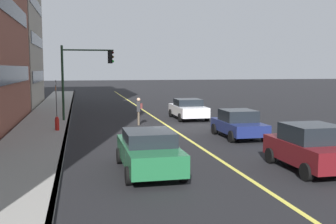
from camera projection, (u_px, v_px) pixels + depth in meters
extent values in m
plane|color=black|center=(171.00, 128.00, 24.69)|extent=(200.00, 200.00, 0.00)
cube|color=gray|center=(40.00, 131.00, 23.02)|extent=(80.00, 3.16, 0.15)
cube|color=slate|center=(67.00, 130.00, 23.34)|extent=(80.00, 0.16, 0.15)
cube|color=#D8CC4C|center=(171.00, 128.00, 24.69)|extent=(80.00, 0.16, 0.01)
cube|color=#262D38|center=(14.00, 75.00, 25.31)|extent=(14.58, 0.06, 1.10)
cube|color=#262D38|center=(11.00, 8.00, 24.86)|extent=(14.58, 0.06, 1.10)
cube|color=#262D38|center=(39.00, 76.00, 40.78)|extent=(10.83, 0.06, 1.10)
cube|color=#262D38|center=(37.00, 41.00, 40.39)|extent=(10.83, 0.06, 1.10)
cube|color=#262D38|center=(36.00, 5.00, 40.00)|extent=(10.83, 0.06, 1.10)
cube|color=silver|center=(188.00, 110.00, 29.11)|extent=(4.37, 1.94, 0.68)
cube|color=black|center=(188.00, 102.00, 29.08)|extent=(1.84, 1.79, 0.48)
cylinder|color=black|center=(207.00, 117.00, 27.96)|extent=(0.60, 0.22, 0.60)
cylinder|color=black|center=(180.00, 118.00, 27.55)|extent=(0.60, 0.22, 0.60)
cylinder|color=black|center=(195.00, 112.00, 30.76)|extent=(0.60, 0.22, 0.60)
cylinder|color=black|center=(171.00, 113.00, 30.35)|extent=(0.60, 0.22, 0.60)
cube|color=navy|center=(239.00, 127.00, 21.32)|extent=(3.91, 1.81, 0.58)
cube|color=black|center=(238.00, 115.00, 21.35)|extent=(1.79, 1.67, 0.60)
cylinder|color=black|center=(265.00, 135.00, 20.29)|extent=(0.60, 0.22, 0.60)
cylinder|color=black|center=(232.00, 137.00, 19.91)|extent=(0.60, 0.22, 0.60)
cylinder|color=black|center=(244.00, 128.00, 22.80)|extent=(0.60, 0.22, 0.60)
cylinder|color=black|center=(215.00, 129.00, 22.41)|extent=(0.60, 0.22, 0.60)
cube|color=#591116|center=(311.00, 152.00, 14.52)|extent=(3.84, 1.89, 0.75)
cube|color=black|center=(312.00, 133.00, 14.43)|extent=(1.87, 1.74, 0.62)
cylinder|color=black|center=(307.00, 172.00, 13.13)|extent=(0.60, 0.22, 0.60)
cylinder|color=black|center=(313.00, 153.00, 15.99)|extent=(0.60, 0.22, 0.60)
cylinder|color=black|center=(271.00, 156.00, 15.59)|extent=(0.60, 0.22, 0.60)
cube|color=#1E6038|center=(149.00, 154.00, 14.26)|extent=(4.48, 1.82, 0.72)
cube|color=black|center=(149.00, 137.00, 14.13)|extent=(2.02, 1.67, 0.48)
cylinder|color=black|center=(120.00, 156.00, 15.55)|extent=(0.60, 0.22, 0.60)
cylinder|color=black|center=(164.00, 154.00, 15.93)|extent=(0.60, 0.22, 0.60)
cylinder|color=black|center=(129.00, 176.00, 12.67)|extent=(0.60, 0.22, 0.60)
cylinder|color=black|center=(183.00, 173.00, 13.06)|extent=(0.60, 0.22, 0.60)
cylinder|color=brown|center=(139.00, 119.00, 25.95)|extent=(0.16, 0.16, 0.88)
cylinder|color=brown|center=(139.00, 118.00, 26.18)|extent=(0.16, 0.16, 0.88)
cube|color=#262628|center=(139.00, 107.00, 25.98)|extent=(0.46, 0.30, 0.66)
sphere|color=tan|center=(139.00, 100.00, 25.93)|extent=(0.24, 0.24, 0.24)
cube|color=#592626|center=(141.00, 106.00, 25.98)|extent=(0.29, 0.21, 0.34)
cylinder|color=#1E3823|center=(63.00, 84.00, 27.14)|extent=(0.16, 0.16, 5.21)
cylinder|color=#1E3823|center=(88.00, 50.00, 27.26)|extent=(0.10, 3.46, 0.10)
cube|color=black|center=(110.00, 57.00, 27.62)|extent=(0.28, 0.30, 0.90)
sphere|color=#360605|center=(113.00, 52.00, 27.63)|extent=(0.18, 0.18, 0.18)
sphere|color=#392905|center=(113.00, 57.00, 27.66)|extent=(0.18, 0.18, 0.18)
sphere|color=green|center=(113.00, 61.00, 27.70)|extent=(0.18, 0.18, 0.18)
cylinder|color=slate|center=(56.00, 101.00, 27.97)|extent=(0.08, 0.08, 2.85)
cube|color=white|center=(55.00, 83.00, 27.83)|extent=(0.60, 0.02, 0.20)
cube|color=#DB5919|center=(56.00, 88.00, 27.87)|extent=(0.44, 0.02, 0.28)
cylinder|color=red|center=(57.00, 126.00, 22.91)|extent=(0.24, 0.24, 0.80)
sphere|color=red|center=(57.00, 118.00, 22.86)|extent=(0.20, 0.20, 0.20)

